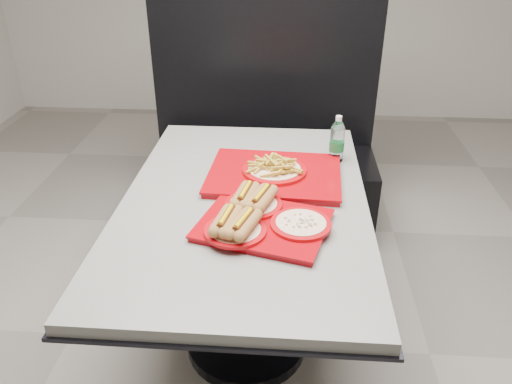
# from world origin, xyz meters

# --- Properties ---
(ground) EXTENTS (6.00, 6.00, 0.00)m
(ground) POSITION_xyz_m (0.00, 0.00, 0.00)
(ground) COLOR gray
(ground) RESTS_ON ground
(diner_table) EXTENTS (0.92, 1.42, 0.75)m
(diner_table) POSITION_xyz_m (0.00, 0.00, 0.58)
(diner_table) COLOR black
(diner_table) RESTS_ON ground
(booth_bench) EXTENTS (1.30, 0.57, 1.35)m
(booth_bench) POSITION_xyz_m (0.00, 1.09, 0.40)
(booth_bench) COLOR black
(booth_bench) RESTS_ON ground
(tray_near) EXTENTS (0.48, 0.42, 0.09)m
(tray_near) POSITION_xyz_m (0.07, -0.20, 0.78)
(tray_near) COLOR #9C040B
(tray_near) RESTS_ON diner_table
(tray_far) EXTENTS (0.54, 0.43, 0.10)m
(tray_far) POSITION_xyz_m (0.10, 0.16, 0.78)
(tray_far) COLOR #9C040B
(tray_far) RESTS_ON diner_table
(water_bottle) EXTENTS (0.06, 0.06, 0.20)m
(water_bottle) POSITION_xyz_m (0.36, 0.35, 0.84)
(water_bottle) COLOR silver
(water_bottle) RESTS_ON diner_table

